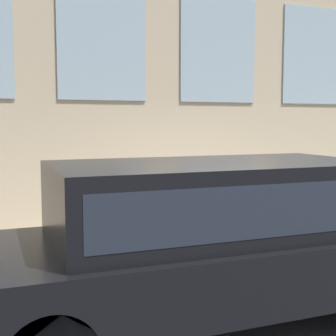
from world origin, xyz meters
TOP-DOWN VIEW (x-y plane):
  - ground_plane at (0.00, 0.00)m, footprint 80.00×80.00m
  - sidewalk at (1.28, 0.00)m, footprint 2.55×60.00m
  - fire_hydrant at (0.55, 0.30)m, footprint 0.32×0.44m
  - person at (0.91, 0.90)m, footprint 0.34×0.23m
  - parked_truck_black_near at (-1.38, 0.97)m, footprint 1.88×5.27m

SIDE VIEW (x-z plane):
  - ground_plane at x=0.00m, z-range 0.00..0.00m
  - sidewalk at x=1.28m, z-range 0.00..0.14m
  - fire_hydrant at x=0.55m, z-range 0.15..0.85m
  - person at x=0.91m, z-range 0.28..1.70m
  - parked_truck_black_near at x=-1.38m, z-range 0.13..1.85m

